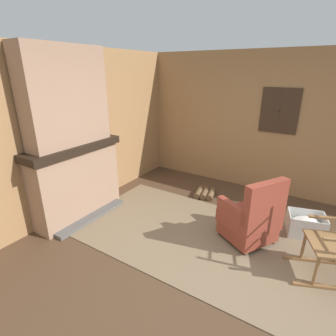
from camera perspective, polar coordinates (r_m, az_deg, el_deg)
name	(u,v)px	position (r m, az deg, el deg)	size (l,w,h in m)	color
ground_plane	(217,269)	(3.42, 10.59, -20.88)	(14.00, 14.00, 0.00)	#4C3523
wood_panel_wall_left	(62,136)	(4.34, -22.14, 6.47)	(0.06, 5.77, 2.60)	#9E7247
wood_panel_wall_back	(277,125)	(5.21, 22.70, 8.60)	(5.77, 0.09, 2.60)	#9E7247
fireplace_hearth	(77,181)	(4.37, -19.11, -2.74)	(0.59, 1.54, 1.20)	#9E7A60
chimney_breast	(66,97)	(4.07, -21.38, 14.23)	(0.33, 1.27, 1.37)	#9E7A60
area_rug	(198,236)	(3.90, 6.63, -14.55)	(3.64, 1.98, 0.01)	#7A664C
armchair	(251,219)	(3.77, 17.60, -10.50)	(0.85, 0.86, 0.98)	brown
rocking_chair	(335,246)	(3.54, 32.64, -14.09)	(0.92, 0.75, 1.22)	olive
firewood_stack	(205,193)	(5.01, 8.02, -5.47)	(0.42, 0.45, 0.12)	brown
laundry_basket	(306,225)	(4.31, 27.79, -10.89)	(0.57, 0.49, 0.33)	white
oil_lamp_vase	(51,143)	(4.02, -24.10, 5.02)	(0.11, 0.11, 0.24)	#47708E
storage_case	(91,134)	(4.46, -16.38, 7.12)	(0.17, 0.25, 0.13)	gray
decorative_plate_on_mantel	(62,137)	(4.15, -21.99, 6.28)	(0.07, 0.25, 0.25)	gold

